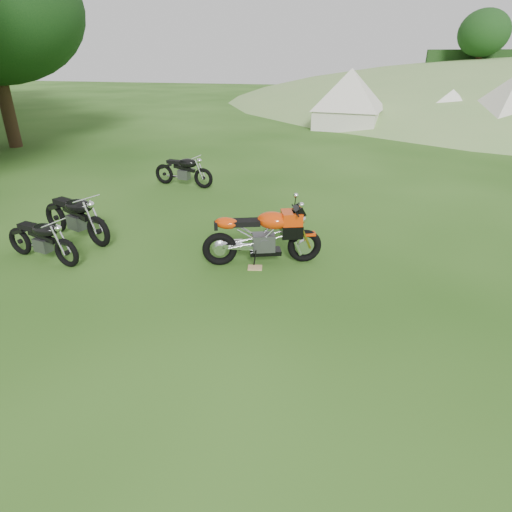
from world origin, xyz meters
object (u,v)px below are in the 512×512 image
(plywood_board, at_px, (255,268))
(tent_right, at_px, (512,107))
(tent_mid, at_px, (450,108))
(sport_motorcycle, at_px, (263,232))
(vintage_moto_d, at_px, (183,170))
(tent_left, at_px, (350,101))
(vintage_moto_a, at_px, (41,238))
(vintage_moto_b, at_px, (75,215))

(plywood_board, distance_m, tent_right, 20.25)
(plywood_board, height_order, tent_mid, tent_mid)
(sport_motorcycle, relative_size, tent_right, 0.68)
(vintage_moto_d, distance_m, tent_right, 18.10)
(vintage_moto_d, xyz_separation_m, tent_mid, (9.82, 14.68, 0.63))
(tent_left, relative_size, tent_right, 1.02)
(tent_left, xyz_separation_m, tent_right, (8.18, -0.50, -0.03))
(plywood_board, distance_m, vintage_moto_a, 4.32)
(vintage_moto_b, height_order, tent_left, tent_left)
(sport_motorcycle, bearing_deg, vintage_moto_b, 157.98)
(vintage_moto_d, distance_m, tent_left, 14.27)
(vintage_moto_d, xyz_separation_m, tent_left, (4.32, 13.57, 0.95))
(sport_motorcycle, distance_m, tent_mid, 20.43)
(vintage_moto_b, relative_size, tent_mid, 0.81)
(tent_mid, relative_size, tent_right, 0.80)
(vintage_moto_d, bearing_deg, vintage_moto_a, -88.42)
(vintage_moto_a, distance_m, vintage_moto_d, 5.86)
(sport_motorcycle, xyz_separation_m, tent_mid, (6.06, 19.51, 0.48))
(vintage_moto_a, xyz_separation_m, tent_right, (13.05, 18.90, 0.96))
(vintage_moto_a, bearing_deg, plywood_board, 20.80)
(vintage_moto_a, bearing_deg, tent_left, 86.92)
(vintage_moto_b, xyz_separation_m, tent_left, (4.91, 18.23, 0.91))
(plywood_board, xyz_separation_m, tent_right, (8.82, 18.17, 1.44))
(vintage_moto_a, bearing_deg, tent_right, 66.39)
(tent_left, bearing_deg, vintage_moto_a, -96.66)
(sport_motorcycle, distance_m, vintage_moto_b, 4.35)
(plywood_board, relative_size, tent_right, 0.08)
(sport_motorcycle, height_order, vintage_moto_d, sport_motorcycle)
(plywood_board, distance_m, vintage_moto_d, 6.31)
(plywood_board, relative_size, vintage_moto_d, 0.14)
(vintage_moto_b, xyz_separation_m, tent_mid, (10.41, 19.34, 0.58))
(vintage_moto_a, height_order, tent_left, tent_left)
(vintage_moto_b, bearing_deg, vintage_moto_a, -68.56)
(vintage_moto_a, distance_m, tent_mid, 22.99)
(sport_motorcycle, distance_m, vintage_moto_a, 4.43)
(vintage_moto_b, relative_size, vintage_moto_d, 1.09)
(plywood_board, relative_size, tent_left, 0.08)
(vintage_moto_a, height_order, vintage_moto_d, vintage_moto_d)
(sport_motorcycle, height_order, plywood_board, sport_motorcycle)
(plywood_board, height_order, tent_left, tent_left)
(vintage_moto_d, bearing_deg, sport_motorcycle, -45.11)
(sport_motorcycle, relative_size, vintage_moto_d, 1.14)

